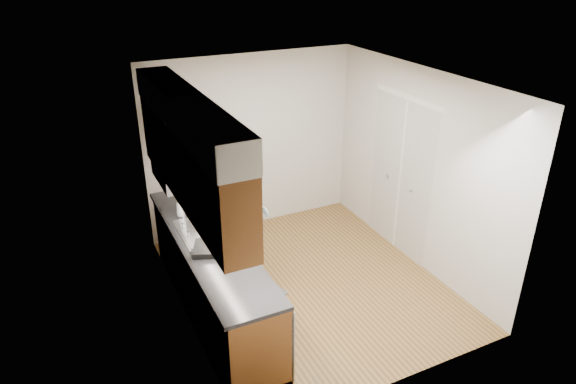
{
  "coord_description": "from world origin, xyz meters",
  "views": [
    {
      "loc": [
        -2.49,
        -4.57,
        3.71
      ],
      "look_at": [
        -0.16,
        0.25,
        1.17
      ],
      "focal_mm": 32.0,
      "sensor_mm": 36.0,
      "label": 1
    }
  ],
  "objects_px": {
    "soap_bottle_a": "(180,207)",
    "soap_bottle_c": "(189,199)",
    "steel_can": "(201,202)",
    "dish_rack": "(213,248)",
    "person": "(250,213)",
    "soap_bottle_b": "(189,202)"
  },
  "relations": [
    {
      "from": "soap_bottle_c",
      "to": "steel_can",
      "type": "xyz_separation_m",
      "value": [
        0.1,
        -0.13,
        -0.01
      ]
    },
    {
      "from": "dish_rack",
      "to": "soap_bottle_b",
      "type": "bearing_deg",
      "value": 110.06
    },
    {
      "from": "dish_rack",
      "to": "steel_can",
      "type": "bearing_deg",
      "value": 102.27
    },
    {
      "from": "steel_can",
      "to": "person",
      "type": "bearing_deg",
      "value": -51.03
    },
    {
      "from": "person",
      "to": "steel_can",
      "type": "distance_m",
      "value": 0.67
    },
    {
      "from": "soap_bottle_a",
      "to": "soap_bottle_c",
      "type": "relative_size",
      "value": 1.6
    },
    {
      "from": "person",
      "to": "soap_bottle_a",
      "type": "bearing_deg",
      "value": 69.83
    },
    {
      "from": "soap_bottle_a",
      "to": "steel_can",
      "type": "xyz_separation_m",
      "value": [
        0.28,
        0.12,
        -0.05
      ]
    },
    {
      "from": "steel_can",
      "to": "dish_rack",
      "type": "bearing_deg",
      "value": -100.49
    },
    {
      "from": "soap_bottle_b",
      "to": "dish_rack",
      "type": "height_order",
      "value": "soap_bottle_b"
    },
    {
      "from": "soap_bottle_b",
      "to": "dish_rack",
      "type": "xyz_separation_m",
      "value": [
        -0.05,
        -1.01,
        -0.06
      ]
    },
    {
      "from": "soap_bottle_b",
      "to": "soap_bottle_c",
      "type": "xyz_separation_m",
      "value": [
        0.04,
        0.11,
        -0.02
      ]
    },
    {
      "from": "person",
      "to": "soap_bottle_b",
      "type": "bearing_deg",
      "value": 55.74
    },
    {
      "from": "soap_bottle_a",
      "to": "dish_rack",
      "type": "relative_size",
      "value": 0.62
    },
    {
      "from": "soap_bottle_a",
      "to": "soap_bottle_b",
      "type": "relative_size",
      "value": 1.28
    },
    {
      "from": "steel_can",
      "to": "dish_rack",
      "type": "height_order",
      "value": "steel_can"
    },
    {
      "from": "soap_bottle_c",
      "to": "steel_can",
      "type": "height_order",
      "value": "soap_bottle_c"
    },
    {
      "from": "person",
      "to": "soap_bottle_c",
      "type": "height_order",
      "value": "person"
    },
    {
      "from": "soap_bottle_c",
      "to": "dish_rack",
      "type": "distance_m",
      "value": 1.13
    },
    {
      "from": "soap_bottle_a",
      "to": "dish_rack",
      "type": "bearing_deg",
      "value": -83.97
    },
    {
      "from": "soap_bottle_c",
      "to": "steel_can",
      "type": "relative_size",
      "value": 1.11
    },
    {
      "from": "person",
      "to": "dish_rack",
      "type": "xyz_separation_m",
      "value": [
        -0.6,
        -0.48,
        -0.04
      ]
    }
  ]
}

